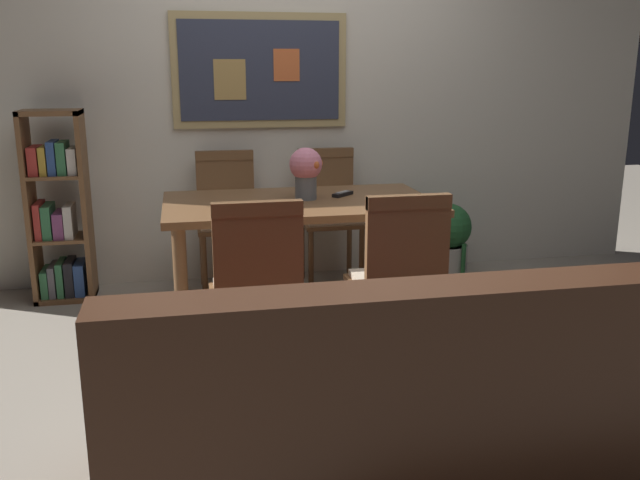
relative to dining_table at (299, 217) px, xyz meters
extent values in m
plane|color=gray|center=(0.12, -0.58, -0.63)|extent=(12.00, 12.00, 0.00)
cube|color=silver|center=(0.12, 1.04, 0.67)|extent=(5.20, 0.10, 2.60)
cube|color=tan|center=(-0.09, 0.98, 0.79)|extent=(1.16, 0.02, 0.74)
cube|color=#33384C|center=(-0.09, 0.96, 0.79)|extent=(1.06, 0.01, 0.64)
cube|color=tan|center=(-0.29, 0.96, 0.73)|extent=(0.21, 0.00, 0.26)
cube|color=#D86633|center=(0.09, 0.96, 0.82)|extent=(0.17, 0.00, 0.21)
cube|color=brown|center=(0.00, 0.00, 0.08)|extent=(1.48, 0.85, 0.04)
cylinder|color=brown|center=(-0.66, -0.35, -0.29)|extent=(0.07, 0.07, 0.69)
cylinder|color=brown|center=(0.66, -0.35, -0.29)|extent=(0.07, 0.07, 0.69)
cylinder|color=brown|center=(-0.66, 0.35, -0.29)|extent=(0.07, 0.07, 0.69)
cylinder|color=brown|center=(0.66, 0.35, -0.29)|extent=(0.07, 0.07, 0.69)
cube|color=brown|center=(-0.33, -0.73, -0.19)|extent=(0.40, 0.40, 0.03)
cube|color=#C6B299|center=(-0.33, -0.73, -0.17)|extent=(0.36, 0.36, 0.03)
cylinder|color=brown|center=(-0.50, -0.90, -0.42)|extent=(0.04, 0.04, 0.42)
cylinder|color=brown|center=(-0.16, -0.90, -0.42)|extent=(0.04, 0.04, 0.42)
cylinder|color=brown|center=(-0.50, -0.56, -0.42)|extent=(0.04, 0.04, 0.42)
cylinder|color=brown|center=(-0.16, -0.56, -0.42)|extent=(0.04, 0.04, 0.42)
cube|color=brown|center=(-0.33, -0.91, 0.05)|extent=(0.38, 0.04, 0.46)
cube|color=brown|center=(-0.33, -0.91, 0.25)|extent=(0.38, 0.05, 0.06)
cube|color=brown|center=(0.33, 0.69, -0.19)|extent=(0.40, 0.40, 0.03)
cube|color=#C6B299|center=(0.33, 0.69, -0.17)|extent=(0.36, 0.36, 0.03)
cylinder|color=brown|center=(0.50, 0.86, -0.42)|extent=(0.04, 0.04, 0.42)
cylinder|color=brown|center=(0.16, 0.86, -0.42)|extent=(0.04, 0.04, 0.42)
cylinder|color=brown|center=(0.50, 0.52, -0.42)|extent=(0.04, 0.04, 0.42)
cylinder|color=brown|center=(0.16, 0.52, -0.42)|extent=(0.04, 0.04, 0.42)
cube|color=brown|center=(0.33, 0.87, 0.05)|extent=(0.38, 0.04, 0.46)
cube|color=brown|center=(0.33, 0.87, 0.25)|extent=(0.38, 0.05, 0.06)
cube|color=brown|center=(-0.35, 0.69, -0.19)|extent=(0.40, 0.40, 0.03)
cube|color=#C6B299|center=(-0.35, 0.69, -0.17)|extent=(0.36, 0.36, 0.03)
cylinder|color=brown|center=(-0.18, 0.86, -0.42)|extent=(0.04, 0.04, 0.42)
cylinder|color=brown|center=(-0.52, 0.86, -0.42)|extent=(0.04, 0.04, 0.42)
cylinder|color=brown|center=(-0.18, 0.52, -0.42)|extent=(0.04, 0.04, 0.42)
cylinder|color=brown|center=(-0.52, 0.52, -0.42)|extent=(0.04, 0.04, 0.42)
cube|color=brown|center=(-0.35, 0.87, 0.05)|extent=(0.38, 0.04, 0.46)
cube|color=brown|center=(-0.35, 0.87, 0.25)|extent=(0.38, 0.05, 0.06)
cube|color=brown|center=(0.33, -0.71, -0.19)|extent=(0.40, 0.40, 0.03)
cube|color=#C6B299|center=(0.33, -0.71, -0.17)|extent=(0.36, 0.36, 0.03)
cylinder|color=brown|center=(0.16, -0.88, -0.42)|extent=(0.04, 0.04, 0.42)
cylinder|color=brown|center=(0.50, -0.88, -0.42)|extent=(0.04, 0.04, 0.42)
cylinder|color=brown|center=(0.16, -0.54, -0.42)|extent=(0.04, 0.04, 0.42)
cylinder|color=brown|center=(0.50, -0.54, -0.42)|extent=(0.04, 0.04, 0.42)
cube|color=brown|center=(0.33, -0.89, 0.05)|extent=(0.38, 0.04, 0.46)
cube|color=brown|center=(0.33, -0.89, 0.25)|extent=(0.38, 0.05, 0.06)
cube|color=#472819|center=(0.00, -1.58, -0.43)|extent=(1.80, 0.84, 0.40)
cube|color=#472819|center=(0.00, -1.90, -0.01)|extent=(1.80, 0.20, 0.44)
cube|color=#472819|center=(-0.81, -1.58, -0.12)|extent=(0.18, 0.80, 0.22)
cube|color=#472819|center=(0.81, -1.58, -0.12)|extent=(0.18, 0.80, 0.22)
cube|color=maroon|center=(-0.45, -1.76, -0.07)|extent=(0.32, 0.16, 0.33)
cube|color=maroon|center=(0.00, -1.76, -0.07)|extent=(0.32, 0.16, 0.33)
cube|color=#334C72|center=(0.45, -1.76, -0.07)|extent=(0.32, 0.16, 0.33)
cube|color=brown|center=(-1.56, 0.75, -0.03)|extent=(0.03, 0.28, 1.19)
cube|color=brown|center=(-1.23, 0.75, -0.03)|extent=(0.03, 0.28, 1.19)
cube|color=brown|center=(-1.39, 0.75, -0.62)|extent=(0.36, 0.28, 0.03)
cube|color=brown|center=(-1.39, 0.75, 0.55)|extent=(0.36, 0.28, 0.03)
cube|color=brown|center=(-1.39, 0.75, -0.23)|extent=(0.30, 0.28, 0.02)
cube|color=brown|center=(-1.39, 0.75, 0.16)|extent=(0.30, 0.28, 0.02)
cube|color=#337247|center=(-1.51, 0.75, -0.52)|extent=(0.04, 0.22, 0.17)
cube|color=#595960|center=(-1.46, 0.75, -0.50)|extent=(0.04, 0.22, 0.20)
cube|color=#337247|center=(-1.42, 0.75, -0.49)|extent=(0.04, 0.22, 0.22)
cube|color=black|center=(-1.36, 0.75, -0.49)|extent=(0.05, 0.22, 0.22)
cube|color=#2D4C8C|center=(-1.30, 0.75, -0.50)|extent=(0.06, 0.22, 0.21)
cube|color=#B2332D|center=(-1.51, 0.75, -0.11)|extent=(0.04, 0.22, 0.22)
cube|color=#337247|center=(-1.46, 0.75, -0.12)|extent=(0.05, 0.22, 0.21)
cube|color=#7F3F72|center=(-1.39, 0.75, -0.14)|extent=(0.06, 0.22, 0.16)
cube|color=beige|center=(-1.33, 0.75, -0.12)|extent=(0.05, 0.22, 0.20)
cube|color=#B2332D|center=(-1.50, 0.75, 0.26)|extent=(0.06, 0.22, 0.17)
cube|color=gold|center=(-1.45, 0.75, 0.26)|extent=(0.04, 0.22, 0.17)
cube|color=#2D4C8C|center=(-1.40, 0.75, 0.28)|extent=(0.05, 0.22, 0.20)
cube|color=#337247|center=(-1.34, 0.75, 0.27)|extent=(0.05, 0.22, 0.20)
cube|color=beige|center=(-1.28, 0.75, 0.25)|extent=(0.05, 0.22, 0.16)
cylinder|color=#B2ADA3|center=(1.16, 0.66, -0.51)|extent=(0.29, 0.29, 0.24)
cylinder|color=#332319|center=(1.16, 0.66, -0.40)|extent=(0.26, 0.26, 0.02)
sphere|color=#235B2D|center=(1.16, 0.66, -0.26)|extent=(0.32, 0.32, 0.32)
cylinder|color=#235B2D|center=(1.22, 0.51, -0.48)|extent=(0.03, 0.03, 0.27)
cylinder|color=#235B2D|center=(1.29, 0.75, -0.50)|extent=(0.03, 0.03, 0.30)
cylinder|color=slate|center=(0.04, 0.03, 0.16)|extent=(0.12, 0.12, 0.13)
sphere|color=pink|center=(0.04, 0.03, 0.29)|extent=(0.18, 0.18, 0.18)
sphere|color=silver|center=(0.01, 0.09, 0.31)|extent=(0.08, 0.08, 0.08)
sphere|color=#D86633|center=(0.08, -0.03, 0.30)|extent=(0.05, 0.05, 0.05)
sphere|color=#D86633|center=(0.11, 0.05, 0.29)|extent=(0.06, 0.06, 0.06)
cube|color=black|center=(0.27, 0.08, 0.11)|extent=(0.14, 0.14, 0.02)
cube|color=gray|center=(0.27, 0.08, 0.12)|extent=(0.10, 0.09, 0.00)
camera|label=1|loc=(-0.62, -3.66, 0.82)|focal=38.29mm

